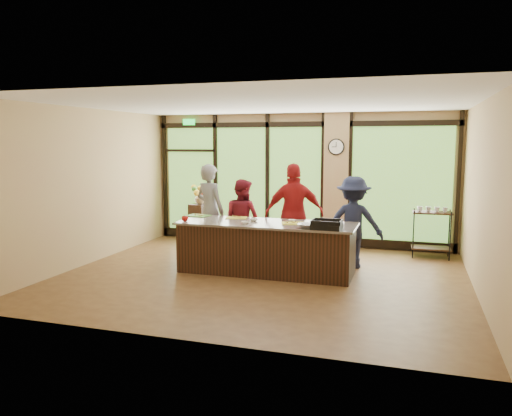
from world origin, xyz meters
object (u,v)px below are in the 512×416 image
Objects in this scene: island_base at (266,249)px; bar_cart at (432,227)px; cook_right at (353,222)px; cook_left at (210,211)px; roasting_pan at (327,226)px; flower_stand at (201,222)px.

bar_cart reaches higher than island_base.
cook_right is 1.95m from bar_cart.
cook_left is at bearing -166.23° from bar_cart.
cook_right reaches higher than roasting_pan.
cook_left is 1.82× the size of bar_cart.
bar_cart reaches higher than roasting_pan.
cook_left is 2.20× the size of flower_stand.
island_base is 1.77m from cook_left.
roasting_pan reaches higher than flower_stand.
bar_cart reaches higher than flower_stand.
cook_right is (1.45, 0.86, 0.42)m from island_base.
cook_left is at bearing -3.33° from cook_right.
flower_stand is (-3.81, 1.59, -0.42)m from cook_right.
bar_cart is (1.44, 1.29, -0.23)m from cook_right.
cook_left reaches higher than island_base.
flower_stand is at bearing 133.97° from island_base.
island_base reaches higher than flower_stand.
cook_left is 2.87m from roasting_pan.
cook_right is 1.64× the size of bar_cart.
island_base is 2.95× the size of bar_cart.
bar_cart is (2.89, 2.15, 0.19)m from island_base.
cook_right reaches higher than island_base.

